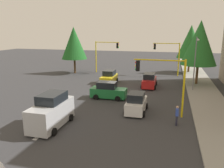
# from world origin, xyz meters

# --- Properties ---
(ground_plane) EXTENTS (120.00, 120.00, 0.00)m
(ground_plane) POSITION_xyz_m (0.00, 0.00, 0.00)
(ground_plane) COLOR #353538
(sidewalk_kerb) EXTENTS (80.00, 4.00, 0.15)m
(sidewalk_kerb) POSITION_xyz_m (-5.00, 10.50, 0.07)
(sidewalk_kerb) COLOR gray
(sidewalk_kerb) RESTS_ON ground
(lane_arrow_near) EXTENTS (2.40, 1.10, 1.10)m
(lane_arrow_near) POSITION_xyz_m (11.51, -3.00, 0.01)
(lane_arrow_near) COLOR silver
(lane_arrow_near) RESTS_ON ground
(traffic_signal_near_left) EXTENTS (0.36, 4.59, 5.32)m
(traffic_signal_near_left) POSITION_xyz_m (6.00, 5.64, 3.78)
(traffic_signal_near_left) COLOR yellow
(traffic_signal_near_left) RESTS_ON ground
(traffic_signal_far_right) EXTENTS (0.36, 4.59, 5.80)m
(traffic_signal_far_right) POSITION_xyz_m (-14.00, -5.72, 4.10)
(traffic_signal_far_right) COLOR yellow
(traffic_signal_far_right) RESTS_ON ground
(traffic_signal_far_left) EXTENTS (0.36, 4.59, 5.74)m
(traffic_signal_far_left) POSITION_xyz_m (-14.00, 5.71, 4.06)
(traffic_signal_far_left) COLOR yellow
(traffic_signal_far_left) RESTS_ON ground
(street_lamp_curbside) EXTENTS (2.15, 0.28, 7.00)m
(street_lamp_curbside) POSITION_xyz_m (-3.61, 9.20, 4.35)
(street_lamp_curbside) COLOR slate
(street_lamp_curbside) RESTS_ON ground
(tree_roadside_mid) EXTENTS (5.00, 5.00, 9.18)m
(tree_roadside_mid) POSITION_xyz_m (-8.00, 10.00, 6.04)
(tree_roadside_mid) COLOR brown
(tree_roadside_mid) RESTS_ON ground
(tree_opposite_side) EXTENTS (4.59, 4.59, 8.41)m
(tree_opposite_side) POSITION_xyz_m (-12.00, -11.00, 5.53)
(tree_opposite_side) COLOR brown
(tree_opposite_side) RESTS_ON ground
(tree_roadside_far) EXTENTS (4.77, 4.77, 8.75)m
(tree_roadside_far) POSITION_xyz_m (-18.00, 9.50, 5.76)
(tree_roadside_far) COLOR brown
(tree_roadside_far) RESTS_ON ground
(delivery_van_silver) EXTENTS (4.80, 2.22, 2.77)m
(delivery_van_silver) POSITION_xyz_m (10.83, -2.94, 1.28)
(delivery_van_silver) COLOR #B2B5BA
(delivery_van_silver) RESTS_ON ground
(car_red) EXTENTS (4.18, 2.00, 1.98)m
(car_red) POSITION_xyz_m (-4.67, 3.48, 0.90)
(car_red) COLOR red
(car_red) RESTS_ON ground
(car_white) EXTENTS (3.73, 1.98, 1.98)m
(car_white) POSITION_xyz_m (5.77, 3.26, 0.90)
(car_white) COLOR white
(car_white) RESTS_ON ground
(car_green) EXTENTS (1.95, 4.13, 1.98)m
(car_green) POSITION_xyz_m (2.00, -0.61, 0.90)
(car_green) COLOR #1E7238
(car_green) RESTS_ON ground
(car_yellow) EXTENTS (4.01, 2.09, 1.98)m
(car_yellow) POSITION_xyz_m (-5.41, -2.56, 0.90)
(car_yellow) COLOR yellow
(car_yellow) RESTS_ON ground
(pedestrian_crossing) EXTENTS (0.40, 0.24, 1.70)m
(pedestrian_crossing) POSITION_xyz_m (7.99, 7.00, 0.91)
(pedestrian_crossing) COLOR #262638
(pedestrian_crossing) RESTS_ON ground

